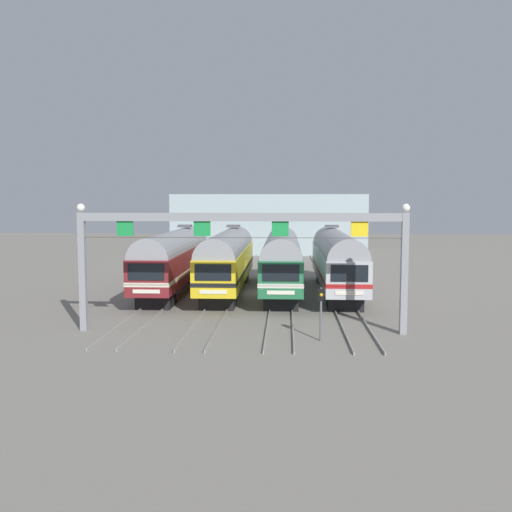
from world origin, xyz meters
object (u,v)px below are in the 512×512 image
Objects in this scene: commuter_train_maroon at (174,258)px; yard_signal_mast at (321,304)px; commuter_train_green at (282,258)px; commuter_train_stainless at (337,259)px; commuter_train_yellow at (228,258)px; catenary_gantry at (241,238)px.

commuter_train_maroon is 18.53m from yard_signal_mast.
commuter_train_maroon reaches higher than commuter_train_green.
yard_signal_mast is (10.49, -15.25, -0.77)m from commuter_train_maroon.
commuter_train_maroon is 1.00× the size of commuter_train_stainless.
commuter_train_green reaches higher than yard_signal_mast.
commuter_train_maroon is 8.39m from commuter_train_green.
commuter_train_stainless is at bearing 0.00° from commuter_train_yellow.
commuter_train_green is 1.00× the size of commuter_train_stainless.
yard_signal_mast is at bearing -97.83° from commuter_train_stainless.
yard_signal_mast is (6.30, -15.25, -0.77)m from commuter_train_yellow.
catenary_gantry is at bearing -115.00° from commuter_train_stainless.
catenary_gantry reaches higher than commuter_train_yellow.
commuter_train_stainless is 6.59× the size of yard_signal_mast.
commuter_train_green is at bearing 81.16° from catenary_gantry.
commuter_train_stainless is at bearing 0.00° from commuter_train_maroon.
commuter_train_maroon is 1.00× the size of commuter_train_yellow.
commuter_train_yellow is at bearing 98.84° from catenary_gantry.
commuter_train_green is 6.59× the size of yard_signal_mast.
yard_signal_mast is at bearing -82.16° from commuter_train_green.
catenary_gantry reaches higher than commuter_train_maroon.
commuter_train_stainless is at bearing 65.00° from catenary_gantry.
commuter_train_maroon is 1.01× the size of catenary_gantry.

